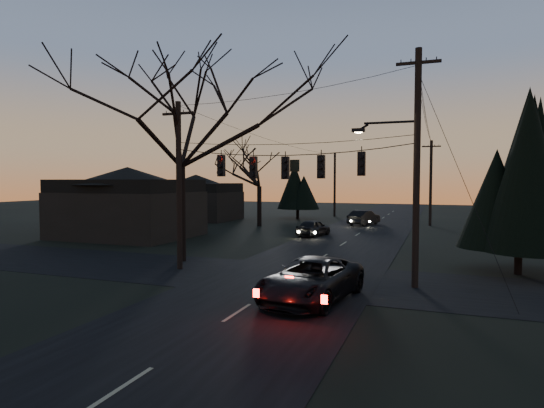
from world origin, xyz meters
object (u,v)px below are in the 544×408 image
(utility_pole_right, at_px, (415,288))
(suv_near, at_px, (311,280))
(utility_pole_left, at_px, (180,269))
(evergreen_right, at_px, (521,176))
(utility_pole_far_l, at_px, (334,216))
(sedan_oncoming_b, at_px, (364,218))
(utility_pole_far_r, at_px, (430,226))
(sedan_oncoming_a, at_px, (313,228))
(bare_tree_left, at_px, (181,129))

(utility_pole_right, relative_size, suv_near, 1.78)
(utility_pole_left, bearing_deg, evergreen_right, 15.84)
(utility_pole_far_l, height_order, suv_near, utility_pole_far_l)
(utility_pole_right, distance_m, sedan_oncoming_b, 27.07)
(utility_pole_far_r, bearing_deg, sedan_oncoming_a, -125.15)
(utility_pole_right, relative_size, evergreen_right, 1.21)
(utility_pole_far_l, height_order, bare_tree_left, bare_tree_left)
(utility_pole_far_l, relative_size, bare_tree_left, 0.74)
(utility_pole_far_l, bearing_deg, sedan_oncoming_a, -82.17)
(bare_tree_left, xyz_separation_m, sedan_oncoming_a, (3.92, 13.61, -6.74))
(utility_pole_far_r, distance_m, sedan_oncoming_a, 15.13)
(utility_pole_far_l, distance_m, evergreen_right, 35.61)
(evergreen_right, distance_m, suv_near, 12.09)
(sedan_oncoming_b, bearing_deg, utility_pole_far_r, -147.81)
(utility_pole_far_r, bearing_deg, bare_tree_left, -115.91)
(utility_pole_far_l, height_order, evergreen_right, evergreen_right)
(utility_pole_left, height_order, suv_near, utility_pole_left)
(bare_tree_left, bearing_deg, utility_pole_far_r, 64.09)
(utility_pole_left, relative_size, bare_tree_left, 0.79)
(evergreen_right, distance_m, sedan_oncoming_b, 24.64)
(utility_pole_far_l, xyz_separation_m, evergreen_right, (16.02, -31.45, 4.73))
(suv_near, xyz_separation_m, sedan_oncoming_b, (-2.74, 29.85, -0.04))
(bare_tree_left, xyz_separation_m, evergreen_right, (17.13, 2.51, -2.68))
(utility_pole_left, height_order, utility_pole_far_l, utility_pole_left)
(utility_pole_right, height_order, sedan_oncoming_a, utility_pole_right)
(utility_pole_far_l, xyz_separation_m, suv_near, (7.94, -39.53, 0.78))
(sedan_oncoming_a, bearing_deg, suv_near, 115.43)
(utility_pole_right, bearing_deg, suv_near, -135.19)
(utility_pole_left, distance_m, suv_near, 8.73)
(sedan_oncoming_b, bearing_deg, sedan_oncoming_a, 94.57)
(utility_pole_left, bearing_deg, utility_pole_far_l, 90.00)
(bare_tree_left, height_order, evergreen_right, bare_tree_left)
(suv_near, bearing_deg, sedan_oncoming_a, 113.43)
(sedan_oncoming_a, bearing_deg, sedan_oncoming_b, -92.26)
(utility_pole_left, relative_size, utility_pole_far_r, 1.00)
(utility_pole_left, distance_m, bare_tree_left, 7.76)
(utility_pole_far_r, height_order, bare_tree_left, bare_tree_left)
(evergreen_right, xyz_separation_m, sedan_oncoming_b, (-10.82, 21.77, -3.98))
(utility_pole_far_l, height_order, sedan_oncoming_a, utility_pole_far_l)
(utility_pole_left, height_order, sedan_oncoming_b, utility_pole_left)
(utility_pole_right, height_order, bare_tree_left, bare_tree_left)
(utility_pole_right, bearing_deg, sedan_oncoming_b, 103.46)
(sedan_oncoming_b, bearing_deg, bare_tree_left, 92.66)
(utility_pole_far_r, relative_size, bare_tree_left, 0.79)
(suv_near, bearing_deg, utility_pole_far_l, 109.77)
(utility_pole_right, height_order, sedan_oncoming_b, utility_pole_right)
(utility_pole_right, distance_m, utility_pole_left, 11.50)
(suv_near, bearing_deg, utility_pole_left, 164.44)
(evergreen_right, distance_m, sedan_oncoming_a, 17.73)
(utility_pole_right, xyz_separation_m, suv_near, (-3.56, -3.53, 0.78))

